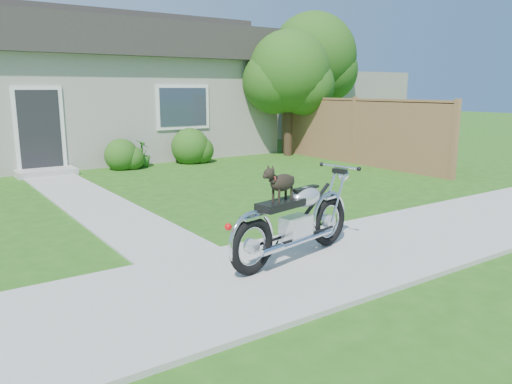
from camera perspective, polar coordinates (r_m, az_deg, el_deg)
ground at (r=6.46m, az=8.06°, el=-7.61°), size 80.00×80.00×0.00m
sidewalk at (r=6.45m, az=8.06°, el=-7.44°), size 24.00×2.20×0.04m
walkway at (r=10.05m, az=-18.44°, el=-1.01°), size 1.20×8.00×0.03m
house at (r=16.97m, az=-20.82°, el=11.08°), size 12.60×7.03×4.50m
fence at (r=14.66m, az=11.15°, el=6.87°), size 0.12×6.62×1.90m
tree_near at (r=16.17m, az=4.28°, el=13.12°), size 2.63×2.57×3.95m
tree_far at (r=19.42m, az=6.96°, el=14.71°), size 3.22×3.22×4.93m
shrub_row at (r=13.34m, az=-22.71°, el=3.53°), size 9.11×1.10×1.10m
potted_plant_right at (r=14.10m, az=-12.87°, el=4.31°), size 0.51×0.51×0.75m
motorcycle_with_dog at (r=6.20m, az=4.56°, el=-2.94°), size 2.20×0.78×1.20m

